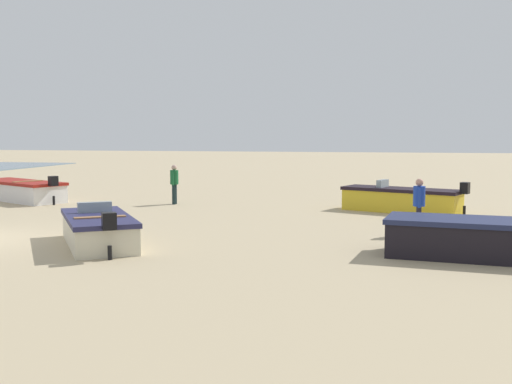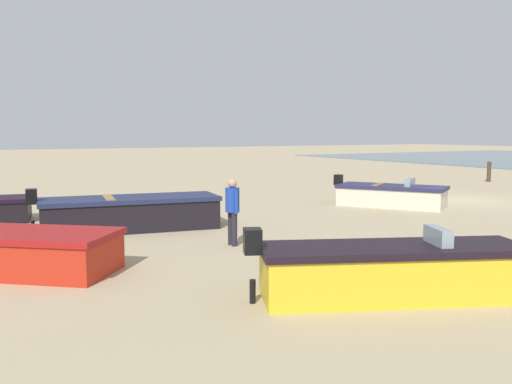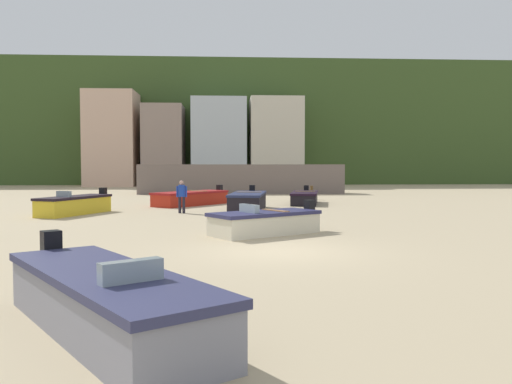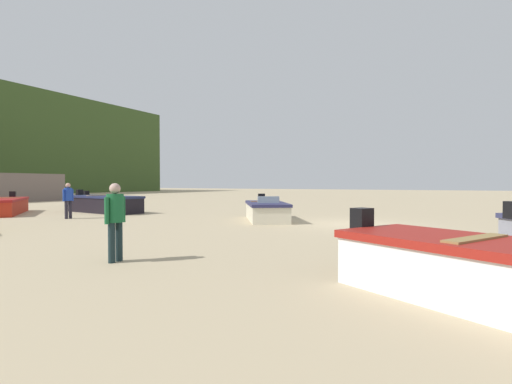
{
  "view_description": "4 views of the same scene",
  "coord_description": "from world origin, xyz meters",
  "px_view_note": "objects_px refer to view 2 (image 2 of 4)",
  "views": [
    {
      "loc": [
        14.9,
        11.03,
        2.94
      ],
      "look_at": [
        -4.46,
        6.99,
        1.06
      ],
      "focal_mm": 43.89,
      "sensor_mm": 36.0,
      "label": 1
    },
    {
      "loc": [
        -15.44,
        17.87,
        2.72
      ],
      "look_at": [
        0.99,
        8.79,
        0.7
      ],
      "focal_mm": 38.92,
      "sensor_mm": 36.0,
      "label": 2
    },
    {
      "loc": [
        -1.46,
        -14.57,
        2.39
      ],
      "look_at": [
        0.1,
        12.33,
        1.02
      ],
      "focal_mm": 37.43,
      "sensor_mm": 36.0,
      "label": 3
    },
    {
      "loc": [
        -15.09,
        -3.71,
        1.63
      ],
      "look_at": [
        0.88,
        4.71,
        1.2
      ],
      "focal_mm": 27.07,
      "sensor_mm": 36.0,
      "label": 4
    }
  ],
  "objects_px": {
    "boat_yellow_4": "(392,271)",
    "mooring_post_near_water": "(489,172)",
    "boat_cream_2": "(391,195)",
    "boat_black_6": "(130,213)",
    "beach_walker_distant": "(232,206)"
  },
  "relations": [
    {
      "from": "mooring_post_near_water",
      "to": "beach_walker_distant",
      "type": "relative_size",
      "value": 0.69
    },
    {
      "from": "mooring_post_near_water",
      "to": "beach_walker_distant",
      "type": "distance_m",
      "value": 22.04
    },
    {
      "from": "boat_black_6",
      "to": "mooring_post_near_water",
      "type": "distance_m",
      "value": 22.42
    },
    {
      "from": "boat_yellow_4",
      "to": "boat_black_6",
      "type": "bearing_deg",
      "value": -144.75
    },
    {
      "from": "beach_walker_distant",
      "to": "boat_black_6",
      "type": "bearing_deg",
      "value": -154.6
    },
    {
      "from": "boat_black_6",
      "to": "beach_walker_distant",
      "type": "relative_size",
      "value": 3.23
    },
    {
      "from": "boat_cream_2",
      "to": "boat_black_6",
      "type": "relative_size",
      "value": 0.79
    },
    {
      "from": "boat_yellow_4",
      "to": "boat_cream_2",
      "type": "bearing_deg",
      "value": 160.12
    },
    {
      "from": "mooring_post_near_water",
      "to": "beach_walker_distant",
      "type": "height_order",
      "value": "beach_walker_distant"
    },
    {
      "from": "boat_yellow_4",
      "to": "boat_black_6",
      "type": "distance_m",
      "value": 8.69
    },
    {
      "from": "boat_cream_2",
      "to": "boat_black_6",
      "type": "bearing_deg",
      "value": -32.02
    },
    {
      "from": "boat_yellow_4",
      "to": "mooring_post_near_water",
      "type": "distance_m",
      "value": 24.22
    },
    {
      "from": "boat_cream_2",
      "to": "beach_walker_distant",
      "type": "distance_m",
      "value": 9.03
    },
    {
      "from": "boat_yellow_4",
      "to": "boat_black_6",
      "type": "xyz_separation_m",
      "value": [
        8.48,
        1.9,
        0.01
      ]
    },
    {
      "from": "boat_cream_2",
      "to": "mooring_post_near_water",
      "type": "distance_m",
      "value": 13.02
    }
  ]
}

